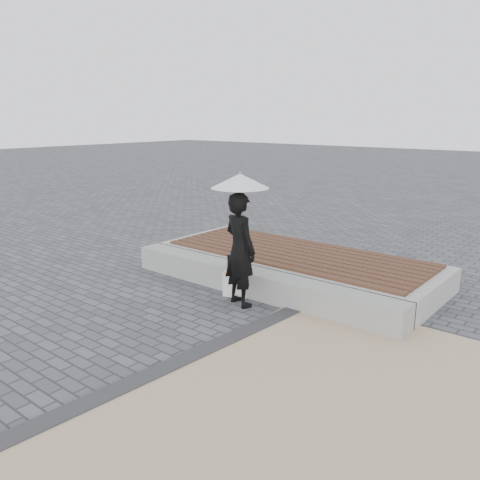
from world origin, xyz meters
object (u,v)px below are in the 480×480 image
(woman, at_px, (240,250))
(handbag, at_px, (238,262))
(seating_ledge, at_px, (255,282))
(parasol, at_px, (240,181))
(canvas_tote, at_px, (236,284))

(woman, bearing_deg, handbag, -31.45)
(handbag, bearing_deg, woman, -69.32)
(seating_ledge, distance_m, woman, 0.82)
(parasol, bearing_deg, canvas_tote, 140.40)
(handbag, xyz_separation_m, canvas_tote, (0.08, -0.16, -0.31))
(seating_ledge, height_order, parasol, parasol)
(handbag, height_order, canvas_tote, handbag)
(parasol, relative_size, handbag, 3.27)
(woman, distance_m, canvas_tote, 0.74)
(canvas_tote, bearing_deg, parasol, -61.40)
(seating_ledge, xyz_separation_m, parasol, (0.09, -0.48, 1.67))
(woman, height_order, canvas_tote, woman)
(woman, relative_size, handbag, 5.22)
(woman, bearing_deg, seating_ledge, -63.34)
(seating_ledge, height_order, woman, woman)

